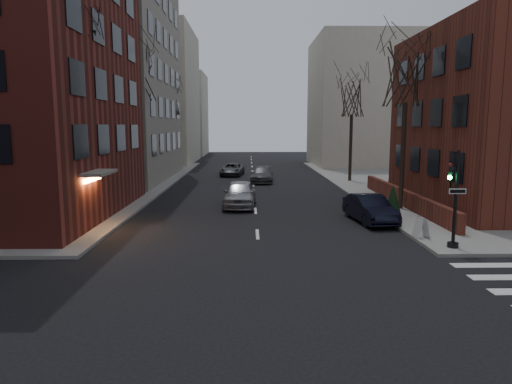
% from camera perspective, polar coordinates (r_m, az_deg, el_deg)
% --- Properties ---
extents(ground, '(160.00, 160.00, 0.00)m').
position_cam_1_polar(ground, '(10.47, 1.52, -20.97)').
color(ground, black).
rests_on(ground, ground).
extents(building_left_tan, '(18.00, 18.00, 28.00)m').
position_cam_1_polar(building_left_tan, '(47.05, -22.80, 18.57)').
color(building_left_tan, gray).
rests_on(building_left_tan, ground).
extents(low_wall_right, '(0.35, 16.00, 1.00)m').
position_cam_1_polar(low_wall_right, '(30.09, 17.91, -0.63)').
color(low_wall_right, maroon).
rests_on(low_wall_right, sidewalk_far_right).
extents(building_distant_la, '(14.00, 16.00, 18.00)m').
position_cam_1_polar(building_distant_la, '(65.88, -14.00, 11.46)').
color(building_distant_la, beige).
rests_on(building_distant_la, ground).
extents(building_distant_ra, '(14.00, 14.00, 16.00)m').
position_cam_1_polar(building_distant_ra, '(61.17, 13.92, 10.78)').
color(building_distant_ra, beige).
rests_on(building_distant_ra, ground).
extents(building_distant_lb, '(10.00, 12.00, 14.00)m').
position_cam_1_polar(building_distant_lb, '(82.12, -9.87, 9.51)').
color(building_distant_lb, beige).
rests_on(building_distant_lb, ground).
extents(traffic_signal, '(0.76, 0.44, 4.00)m').
position_cam_1_polar(traffic_signal, '(20.21, 23.49, -1.53)').
color(traffic_signal, black).
rests_on(traffic_signal, sidewalk_far_right).
extents(tree_left_a, '(4.18, 4.18, 10.26)m').
position_cam_1_polar(tree_left_a, '(24.83, -21.49, 15.51)').
color(tree_left_a, '#2D231C').
rests_on(tree_left_a, sidewalk_far_left).
extents(tree_left_b, '(4.40, 4.40, 10.80)m').
position_cam_1_polar(tree_left_b, '(36.31, -14.73, 14.05)').
color(tree_left_b, '#2D231C').
rests_on(tree_left_b, sidewalk_far_left).
extents(tree_left_c, '(3.96, 3.96, 9.72)m').
position_cam_1_polar(tree_left_c, '(49.92, -10.82, 11.52)').
color(tree_left_c, '#2D231C').
rests_on(tree_left_c, sidewalk_far_left).
extents(tree_right_a, '(3.96, 3.96, 9.72)m').
position_cam_1_polar(tree_right_a, '(28.79, 18.27, 13.71)').
color(tree_right_a, '#2D231C').
rests_on(tree_right_a, sidewalk_far_right).
extents(tree_right_b, '(3.74, 3.74, 9.18)m').
position_cam_1_polar(tree_right_b, '(42.21, 11.92, 11.49)').
color(tree_right_b, '#2D231C').
rests_on(tree_right_b, sidewalk_far_right).
extents(streetlamp_near, '(0.36, 0.36, 6.28)m').
position_cam_1_polar(streetlamp_near, '(32.10, -15.07, 6.46)').
color(streetlamp_near, black).
rests_on(streetlamp_near, sidewalk_far_left).
extents(streetlamp_far, '(0.36, 0.36, 6.28)m').
position_cam_1_polar(streetlamp_far, '(51.72, -9.66, 7.23)').
color(streetlamp_far, black).
rests_on(streetlamp_far, sidewalk_far_left).
extents(parked_sedan, '(2.12, 4.63, 1.47)m').
position_cam_1_polar(parked_sedan, '(25.00, 14.03, -2.04)').
color(parked_sedan, black).
rests_on(parked_sedan, ground).
extents(car_lane_silver, '(2.19, 4.94, 1.65)m').
position_cam_1_polar(car_lane_silver, '(28.94, -2.05, -0.22)').
color(car_lane_silver, '#96979B').
rests_on(car_lane_silver, ground).
extents(car_lane_gray, '(2.25, 4.91, 1.39)m').
position_cam_1_polar(car_lane_gray, '(41.48, 0.75, 2.20)').
color(car_lane_gray, '#444449').
rests_on(car_lane_gray, ground).
extents(car_lane_far, '(2.61, 4.79, 1.27)m').
position_cam_1_polar(car_lane_far, '(47.00, -2.99, 2.83)').
color(car_lane_far, '#3F4045').
rests_on(car_lane_far, ground).
extents(sandwich_board, '(0.50, 0.62, 0.89)m').
position_cam_1_polar(sandwich_board, '(21.69, 19.97, -4.24)').
color(sandwich_board, silver).
rests_on(sandwich_board, sidewalk_far_right).
extents(evergreen_shrub, '(1.42, 1.42, 1.86)m').
position_cam_1_polar(evergreen_shrub, '(25.49, 16.70, -1.17)').
color(evergreen_shrub, black).
rests_on(evergreen_shrub, sidewalk_far_right).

